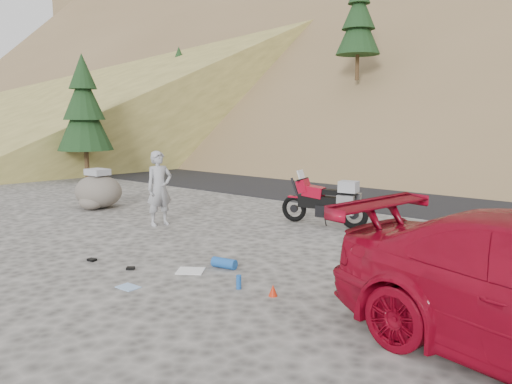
# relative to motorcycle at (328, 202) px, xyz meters

# --- Properties ---
(ground) EXTENTS (140.00, 140.00, 0.00)m
(ground) POSITION_rel_motorcycle_xyz_m (-0.96, -3.38, -0.56)
(ground) COLOR #484542
(ground) RESTS_ON ground
(road) EXTENTS (120.00, 7.00, 0.05)m
(road) POSITION_rel_motorcycle_xyz_m (-0.96, 5.62, -0.56)
(road) COLOR black
(road) RESTS_ON ground
(conifer_verge) EXTENTS (2.20, 2.20, 5.04)m
(conifer_verge) POSITION_rel_motorcycle_xyz_m (-11.96, 1.12, 2.33)
(conifer_verge) COLOR #3B2A15
(conifer_verge) RESTS_ON ground
(motorcycle) EXTENTS (2.21, 0.85, 1.32)m
(motorcycle) POSITION_rel_motorcycle_xyz_m (0.00, 0.00, 0.00)
(motorcycle) COLOR black
(motorcycle) RESTS_ON ground
(man) EXTENTS (0.57, 0.73, 1.79)m
(man) POSITION_rel_motorcycle_xyz_m (-3.14, -2.50, -0.56)
(man) COLOR #999A9E
(man) RESTS_ON ground
(boulder) EXTENTS (1.66, 1.49, 1.12)m
(boulder) POSITION_rel_motorcycle_xyz_m (-6.29, -2.11, -0.07)
(boulder) COLOR #524E47
(boulder) RESTS_ON ground
(small_rock) EXTENTS (0.75, 0.68, 0.44)m
(small_rock) POSITION_rel_motorcycle_xyz_m (-6.17, -2.42, -0.35)
(small_rock) COLOR #524E47
(small_rock) RESTS_ON ground
(gear_white_cloth) EXTENTS (0.59, 0.58, 0.01)m
(gear_white_cloth) POSITION_rel_motorcycle_xyz_m (0.06, -4.55, -0.56)
(gear_white_cloth) COLOR white
(gear_white_cloth) RESTS_ON ground
(gear_blue_mat) EXTENTS (0.47, 0.25, 0.18)m
(gear_blue_mat) POSITION_rel_motorcycle_xyz_m (0.39, -4.06, -0.48)
(gear_blue_mat) COLOR #1B52A5
(gear_blue_mat) RESTS_ON ground
(gear_bottle) EXTENTS (0.09, 0.09, 0.22)m
(gear_bottle) POSITION_rel_motorcycle_xyz_m (1.27, -4.69, -0.46)
(gear_bottle) COLOR #1B52A5
(gear_bottle) RESTS_ON ground
(gear_funnel) EXTENTS (0.15, 0.15, 0.17)m
(gear_funnel) POSITION_rel_motorcycle_xyz_m (1.86, -4.60, -0.48)
(gear_funnel) COLOR red
(gear_funnel) RESTS_ON ground
(gear_glove_a) EXTENTS (0.17, 0.13, 0.04)m
(gear_glove_a) POSITION_rel_motorcycle_xyz_m (-1.77, -5.26, -0.54)
(gear_glove_a) COLOR black
(gear_glove_a) RESTS_ON ground
(gear_glove_b) EXTENTS (0.17, 0.16, 0.05)m
(gear_glove_b) POSITION_rel_motorcycle_xyz_m (-0.80, -5.13, -0.54)
(gear_glove_b) COLOR black
(gear_glove_b) RESTS_ON ground
(gear_blue_cloth) EXTENTS (0.34, 0.26, 0.01)m
(gear_blue_cloth) POSITION_rel_motorcycle_xyz_m (-0.09, -5.72, -0.56)
(gear_blue_cloth) COLOR #8DAFDA
(gear_blue_cloth) RESTS_ON ground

